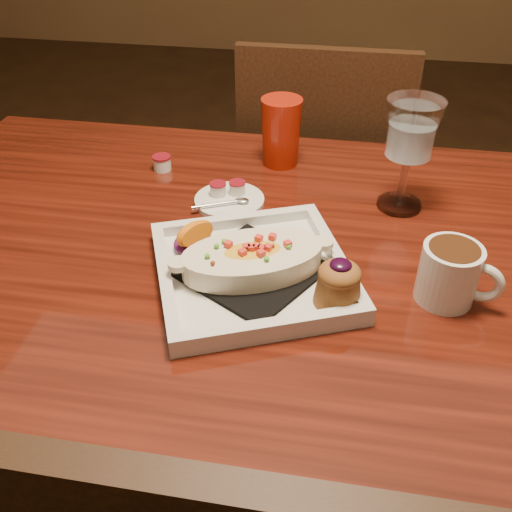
% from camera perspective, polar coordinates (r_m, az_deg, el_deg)
% --- Properties ---
extents(floor, '(7.00, 7.00, 0.00)m').
position_cam_1_polar(floor, '(1.49, 2.81, -24.05)').
color(floor, '#312210').
rests_on(floor, ground).
extents(table, '(1.50, 0.90, 0.75)m').
position_cam_1_polar(table, '(0.97, 3.95, -4.83)').
color(table, maroon).
rests_on(table, floor).
extents(chair_far, '(0.42, 0.42, 0.93)m').
position_cam_1_polar(chair_far, '(1.57, 6.38, 6.28)').
color(chair_far, black).
rests_on(chair_far, floor).
extents(plate, '(0.37, 0.37, 0.08)m').
position_cam_1_polar(plate, '(0.85, 0.40, -1.08)').
color(plate, silver).
rests_on(plate, table).
extents(coffee_mug, '(0.12, 0.08, 0.09)m').
position_cam_1_polar(coffee_mug, '(0.85, 18.94, -1.54)').
color(coffee_mug, silver).
rests_on(coffee_mug, table).
extents(goblet, '(0.10, 0.10, 0.20)m').
position_cam_1_polar(goblet, '(1.01, 15.24, 11.56)').
color(goblet, silver).
rests_on(goblet, table).
extents(saucer, '(0.13, 0.13, 0.09)m').
position_cam_1_polar(saucer, '(1.05, -2.80, 5.79)').
color(saucer, silver).
rests_on(saucer, table).
extents(creamer_loose, '(0.04, 0.04, 0.03)m').
position_cam_1_polar(creamer_loose, '(1.17, -9.38, 9.19)').
color(creamer_loose, silver).
rests_on(creamer_loose, table).
extents(red_tumbler, '(0.08, 0.08, 0.14)m').
position_cam_1_polar(red_tumbler, '(1.16, 2.52, 12.26)').
color(red_tumbler, '#A91D0C').
rests_on(red_tumbler, table).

